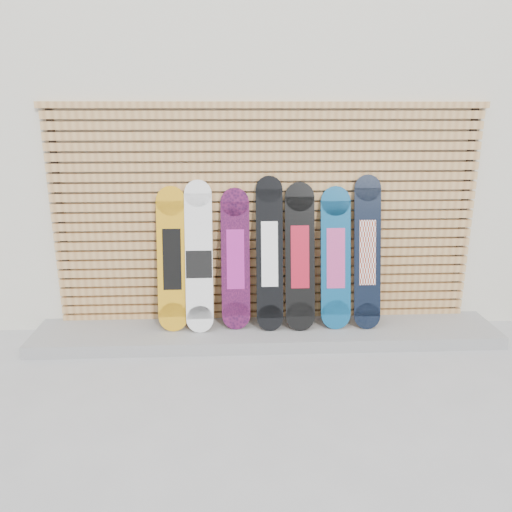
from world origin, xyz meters
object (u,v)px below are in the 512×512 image
at_px(snowboard_3, 270,254).
at_px(snowboard_5, 336,258).
at_px(snowboard_1, 199,258).
at_px(snowboard_4, 300,257).
at_px(snowboard_6, 367,253).
at_px(snowboard_2, 235,259).
at_px(snowboard_0, 172,259).

relative_size(snowboard_3, snowboard_5, 1.08).
bearing_deg(snowboard_1, snowboard_4, -0.07).
bearing_deg(snowboard_3, snowboard_6, 0.04).
relative_size(snowboard_4, snowboard_5, 1.03).
bearing_deg(snowboard_4, snowboard_2, 177.07).
distance_m(snowboard_2, snowboard_5, 0.99).
bearing_deg(snowboard_1, snowboard_6, 0.18).
bearing_deg(snowboard_5, snowboard_2, 178.85).
distance_m(snowboard_4, snowboard_6, 0.67).
height_order(snowboard_2, snowboard_6, snowboard_6).
bearing_deg(snowboard_5, snowboard_3, -179.42).
distance_m(snowboard_2, snowboard_6, 1.30).
relative_size(snowboard_1, snowboard_5, 1.05).
xyz_separation_m(snowboard_0, snowboard_1, (0.26, -0.02, 0.02)).
relative_size(snowboard_1, snowboard_3, 0.98).
xyz_separation_m(snowboard_2, snowboard_5, (0.99, -0.02, 0.00)).
xyz_separation_m(snowboard_1, snowboard_2, (0.36, 0.03, -0.03)).
xyz_separation_m(snowboard_2, snowboard_3, (0.33, -0.03, 0.06)).
distance_m(snowboard_1, snowboard_5, 1.35).
bearing_deg(snowboard_6, snowboard_3, -179.96).
height_order(snowboard_0, snowboard_3, snowboard_3).
height_order(snowboard_1, snowboard_4, snowboard_1).
height_order(snowboard_4, snowboard_6, snowboard_6).
relative_size(snowboard_2, snowboard_6, 0.92).
height_order(snowboard_0, snowboard_1, snowboard_1).
xyz_separation_m(snowboard_2, snowboard_4, (0.63, -0.03, 0.03)).
height_order(snowboard_3, snowboard_4, snowboard_3).
xyz_separation_m(snowboard_0, snowboard_4, (1.25, -0.02, 0.02)).
relative_size(snowboard_0, snowboard_6, 0.93).
relative_size(snowboard_0, snowboard_4, 0.98).
bearing_deg(snowboard_2, snowboard_6, -1.14).
relative_size(snowboard_5, snowboard_6, 0.93).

